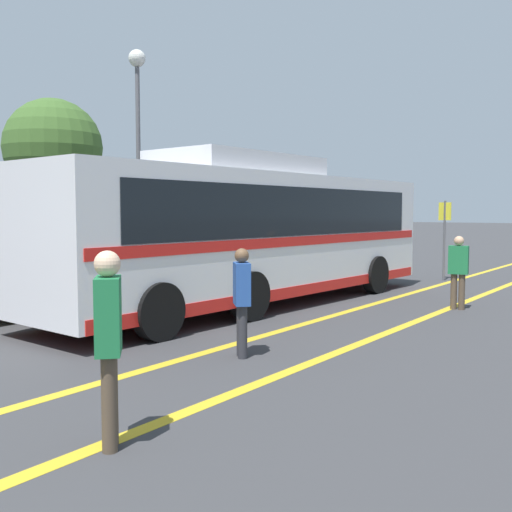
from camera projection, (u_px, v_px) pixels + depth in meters
name	position (u px, v px, depth m)	size (l,w,h in m)	color
ground_plane	(221.00, 307.00, 13.64)	(220.00, 220.00, 0.00)	#38383A
lane_strip_0	(339.00, 314.00, 12.74)	(0.20, 31.39, 0.01)	gold
lane_strip_1	(414.00, 322.00, 11.77)	(0.20, 31.39, 0.01)	gold
curb_strip	(118.00, 286.00, 16.88)	(39.39, 0.36, 0.15)	#99999E
transit_bus	(256.00, 231.00, 13.89)	(11.81, 3.22, 3.44)	silver
parked_car_1	(61.00, 273.00, 13.45)	(4.62, 2.02, 1.60)	olive
pedestrian_0	(109.00, 336.00, 5.43)	(0.45, 0.45, 1.83)	brown
pedestrian_1	(242.00, 296.00, 8.90)	(0.45, 0.45, 1.63)	#2D2D33
pedestrian_2	(458.00, 268.00, 13.27)	(0.29, 0.45, 1.64)	brown
bus_stop_sign	(444.00, 230.00, 18.84)	(0.07, 0.40, 2.52)	#59595E
street_lamp	(138.00, 112.00, 18.78)	(0.54, 0.54, 7.22)	#59595E
tree_2	(53.00, 148.00, 20.36)	(3.30, 3.30, 6.00)	#513823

